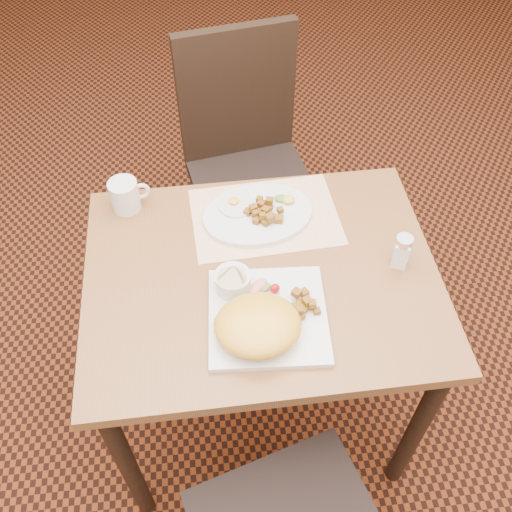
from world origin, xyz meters
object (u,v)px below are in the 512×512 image
object	(u,v)px
plate_oval	(258,215)
coffee_mug	(126,195)
table	(261,298)
salt_shaker	(401,251)
plate_square	(268,316)
chair_far	(246,154)

from	to	relation	value
plate_oval	coffee_mug	bearing A→B (deg)	166.46
table	plate_oval	xyz separation A→B (m)	(0.01, 0.20, 0.12)
plate_oval	salt_shaker	bearing A→B (deg)	-31.72
table	coffee_mug	size ratio (longest dim) A/B	8.06
table	coffee_mug	distance (m)	0.47
table	coffee_mug	xyz separation A→B (m)	(-0.34, 0.28, 0.15)
plate_square	plate_oval	xyz separation A→B (m)	(0.02, 0.33, 0.00)
table	plate_square	distance (m)	0.18
plate_square	coffee_mug	world-z (taller)	coffee_mug
salt_shaker	coffee_mug	bearing A→B (deg)	157.01
table	coffee_mug	world-z (taller)	coffee_mug
salt_shaker	coffee_mug	xyz separation A→B (m)	(-0.69, 0.29, -0.01)
plate_oval	salt_shaker	size ratio (longest dim) A/B	3.05
plate_square	coffee_mug	distance (m)	0.54
table	plate_square	size ratio (longest dim) A/B	3.21
plate_oval	coffee_mug	distance (m)	0.37
chair_far	coffee_mug	distance (m)	0.63
table	chair_far	distance (m)	0.72
plate_oval	coffee_mug	world-z (taller)	coffee_mug
coffee_mug	salt_shaker	bearing A→B (deg)	-22.99
chair_far	plate_oval	xyz separation A→B (m)	(-0.02, -0.52, 0.22)
plate_square	salt_shaker	xyz separation A→B (m)	(0.36, 0.12, 0.04)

